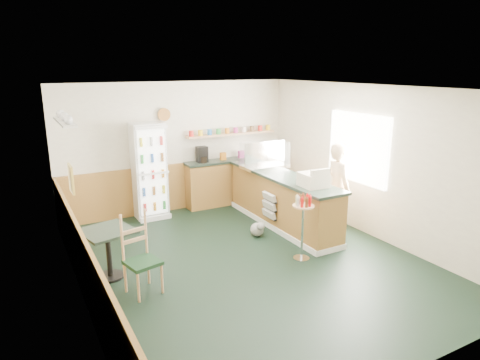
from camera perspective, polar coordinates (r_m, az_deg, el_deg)
ground at (r=6.92m, az=1.17°, el=-10.73°), size 6.00×6.00×0.00m
room_envelope at (r=6.94m, az=-3.40°, el=2.65°), size 5.04×6.02×2.72m
service_counter at (r=8.27m, az=5.61°, el=-2.99°), size 0.68×3.01×1.01m
back_counter at (r=9.59m, az=-0.97°, el=0.18°), size 2.24×0.42×1.69m
drinks_fridge at (r=8.73m, az=-11.96°, el=1.16°), size 0.64×0.54×1.93m
display_case at (r=8.58m, az=3.33°, el=3.32°), size 0.92×0.48×0.52m
cash_register at (r=7.38m, az=9.73°, el=0.02°), size 0.43×0.45×0.23m
shopkeeper at (r=8.00m, az=12.91°, el=-1.08°), size 0.48×0.61×1.68m
condiment_stand at (r=6.79m, az=8.39°, el=-4.86°), size 0.34×0.34×1.06m
newspaper_rack at (r=7.99m, az=3.91°, el=-3.48°), size 0.09×0.41×0.49m
cafe_table at (r=6.49m, az=-17.19°, el=-8.19°), size 0.83×0.83×0.75m
cafe_chair at (r=6.02m, az=-13.17°, el=-9.16°), size 0.50×0.50×1.12m
dog_doorstop at (r=7.81m, az=2.37°, el=-6.54°), size 0.25×0.32×0.30m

